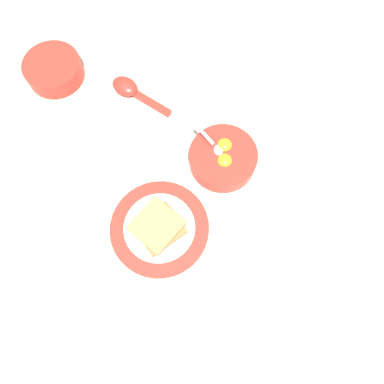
{
  "coord_description": "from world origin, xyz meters",
  "views": [
    {
      "loc": [
        0.43,
        0.03,
        0.78
      ],
      "look_at": [
        0.16,
        0.07,
        0.02
      ],
      "focal_mm": 35.0,
      "sensor_mm": 36.0,
      "label": 1
    }
  ],
  "objects": [
    {
      "name": "soup_spoon",
      "position": [
        -0.12,
        -0.05,
        0.01
      ],
      "size": [
        0.13,
        0.14,
        0.03
      ],
      "color": "red",
      "rests_on": "ground_plane"
    },
    {
      "name": "toast_sandwich",
      "position": [
        0.23,
        -0.01,
        0.03
      ],
      "size": [
        0.13,
        0.13,
        0.03
      ],
      "color": "#9E7042",
      "rests_on": "toast_plate"
    },
    {
      "name": "toast_plate",
      "position": [
        0.23,
        -0.01,
        0.01
      ],
      "size": [
        0.21,
        0.21,
        0.01
      ],
      "color": "red",
      "rests_on": "ground_plane"
    },
    {
      "name": "ground_plane",
      "position": [
        0.0,
        0.0,
        0.0
      ],
      "size": [
        3.0,
        3.0,
        0.0
      ],
      "primitive_type": "plane",
      "color": "beige"
    },
    {
      "name": "egg_bowl",
      "position": [
        0.09,
        0.14,
        0.02
      ],
      "size": [
        0.15,
        0.15,
        0.07
      ],
      "color": "red",
      "rests_on": "ground_plane"
    },
    {
      "name": "congee_bowl",
      "position": [
        -0.19,
        -0.23,
        0.03
      ],
      "size": [
        0.14,
        0.14,
        0.05
      ],
      "color": "red",
      "rests_on": "ground_plane"
    }
  ]
}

